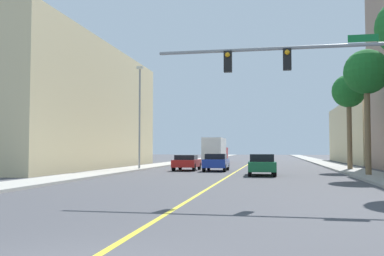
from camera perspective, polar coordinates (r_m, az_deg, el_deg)
name	(u,v)px	position (r m, az deg, el deg)	size (l,w,h in m)	color
ground	(246,165)	(47.57, 7.30, -5.02)	(192.00, 192.00, 0.00)	#47474C
sidewalk_left	(165,164)	(49.02, -3.63, -4.89)	(2.77, 168.00, 0.15)	#B2ADA3
sidewalk_right	(333,165)	(47.90, 18.49, -4.79)	(2.77, 168.00, 0.15)	#9E9B93
lane_marking_center	(246,165)	(47.57, 7.30, -5.02)	(0.16, 144.00, 0.01)	yellow
building_left_near	(42,108)	(44.50, -19.55, 2.55)	(14.75, 27.99, 11.75)	beige
traffic_signal_mast	(332,76)	(17.13, 18.37, 6.71)	(10.03, 0.36, 6.07)	gray
street_lamp	(140,112)	(36.98, -7.07, 2.12)	(0.56, 0.28, 8.85)	gray
palm_mid	(366,74)	(30.33, 22.42, 6.78)	(2.94, 2.94, 8.21)	brown
palm_far	(349,93)	(38.40, 20.33, 4.46)	(2.79, 2.79, 7.99)	brown
car_green	(262,165)	(29.60, 9.37, -4.87)	(1.98, 4.20, 1.46)	#196638
car_blue	(216,162)	(35.08, 3.28, -4.58)	(1.91, 3.87, 1.43)	#1E389E
car_red	(187,162)	(35.98, -0.72, -4.62)	(1.96, 3.83, 1.31)	red
delivery_truck	(215,150)	(55.43, 3.13, -2.96)	(2.41, 8.55, 3.25)	red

